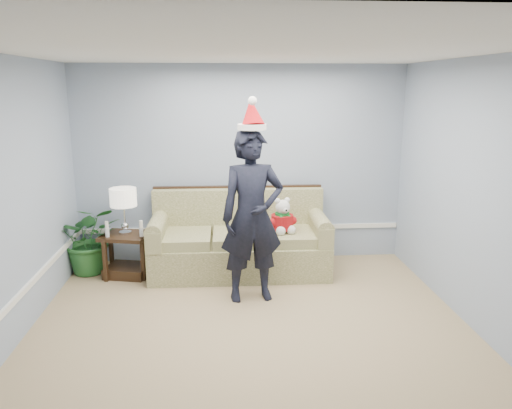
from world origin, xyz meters
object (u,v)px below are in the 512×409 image
Objects in this scene: table_lamp at (123,199)px; houseplant at (90,239)px; man at (252,217)px; side_table at (127,259)px; teddy_bear at (282,220)px; sofa at (239,243)px.

houseplant is at bearing 163.76° from table_lamp.
table_lamp is 1.79m from man.
side_table is 1.46× the size of teddy_bear.
sofa reaches higher than teddy_bear.
man is (0.11, -0.91, 0.60)m from sofa.
teddy_bear is at bearing -2.79° from table_lamp.
side_table is at bearing -84.12° from table_lamp.
sofa is 4.99× the size of teddy_bear.
man reaches higher than side_table.
houseplant is at bearing 157.68° from teddy_bear.
sofa reaches higher than side_table.
table_lamp is at bearing 160.37° from teddy_bear.
sofa is 1.09m from man.
table_lamp is (-1.46, -0.07, 0.63)m from sofa.
sofa is 3.43× the size of side_table.
sofa is 3.88× the size of table_lamp.
table_lamp is at bearing -16.24° from houseplant.
houseplant is (-0.49, 0.14, -0.56)m from table_lamp.
table_lamp is 0.75m from houseplant.
man reaches higher than table_lamp.
teddy_bear is at bearing -16.25° from sofa.
side_table is at bearing 160.84° from teddy_bear.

